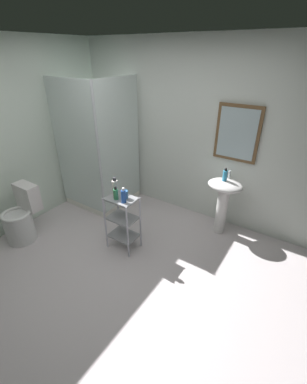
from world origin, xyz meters
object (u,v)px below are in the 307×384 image
shower_stall (102,178)px  storage_cart (123,219)px  body_wash_bottle_green (116,194)px  lotion_bottle_white (115,188)px  toilet (22,218)px  shampoo_bottle_blue (124,196)px  hand_soap_bottle (225,175)px  rinse_cup (125,195)px  pedestal_sink (224,196)px

shower_stall → storage_cart: 1.23m
body_wash_bottle_green → lotion_bottle_white: size_ratio=0.70×
toilet → shampoo_bottle_blue: bearing=22.1°
hand_soap_bottle → rinse_cup: hand_soap_bottle is taller
pedestal_sink → toilet: pedestal_sink is taller
hand_soap_bottle → body_wash_bottle_green: (-0.95, -1.05, -0.07)m
shower_stall → toilet: 1.34m
body_wash_bottle_green → lotion_bottle_white: bearing=134.4°
lotion_bottle_white → storage_cart: bearing=-9.6°
lotion_bottle_white → body_wash_bottle_green: bearing=-45.6°
lotion_bottle_white → shower_stall: bearing=143.1°
shampoo_bottle_blue → lotion_bottle_white: size_ratio=0.79×
shampoo_bottle_blue → lotion_bottle_white: 0.21m
toilet → shampoo_bottle_blue: 1.55m
hand_soap_bottle → body_wash_bottle_green: bearing=-131.9°
shower_stall → toilet: (-0.26, -1.31, -0.15)m
pedestal_sink → toilet: size_ratio=1.07×
pedestal_sink → rinse_cup: bearing=-132.2°
toilet → storage_cart: 1.41m
storage_cart → hand_soap_bottle: (0.91, 1.00, 0.45)m
lotion_bottle_white → rinse_cup: size_ratio=2.43×
hand_soap_bottle → body_wash_bottle_green: 1.42m
toilet → lotion_bottle_white: 1.42m
hand_soap_bottle → pedestal_sink: bearing=8.4°
pedestal_sink → lotion_bottle_white: (-1.03, -0.99, 0.27)m
body_wash_bottle_green → lotion_bottle_white: (-0.07, 0.07, 0.03)m
pedestal_sink → storage_cart: pedestal_sink is taller
pedestal_sink → shampoo_bottle_blue: size_ratio=4.25×
body_wash_bottle_green → lotion_bottle_white: lotion_bottle_white is taller
shower_stall → storage_cart: size_ratio=2.70×
pedestal_sink → lotion_bottle_white: lotion_bottle_white is taller
pedestal_sink → body_wash_bottle_green: 1.45m
toilet → rinse_cup: bearing=26.0°
storage_cart → shampoo_bottle_blue: shampoo_bottle_blue is taller
shower_stall → storage_cart: (1.01, -0.70, -0.03)m
pedestal_sink → hand_soap_bottle: hand_soap_bottle is taller
hand_soap_bottle → shampoo_bottle_blue: bearing=-127.7°
toilet → storage_cart: (1.26, 0.61, 0.12)m
pedestal_sink → storage_cart: size_ratio=1.09×
shampoo_bottle_blue → pedestal_sink: bearing=51.6°
shower_stall → pedestal_sink: bearing=9.1°
pedestal_sink → body_wash_bottle_green: bearing=-132.4°
shampoo_bottle_blue → hand_soap_bottle: bearing=52.3°
body_wash_bottle_green → rinse_cup: (0.08, 0.08, -0.02)m
toilet → hand_soap_bottle: size_ratio=4.37×
shower_stall → hand_soap_bottle: bearing=9.1°
pedestal_sink → shampoo_bottle_blue: 1.38m
pedestal_sink → shampoo_bottle_blue: bearing=-128.4°
body_wash_bottle_green → rinse_cup: size_ratio=1.69×
storage_cart → shampoo_bottle_blue: size_ratio=3.88×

